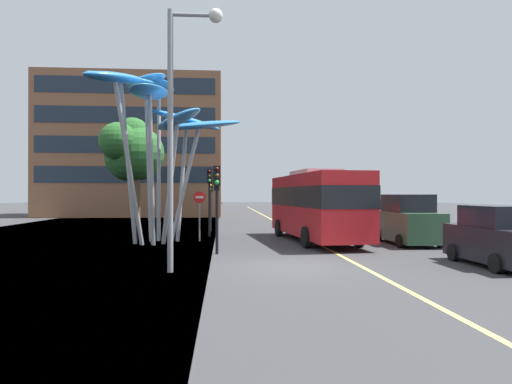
{
  "coord_description": "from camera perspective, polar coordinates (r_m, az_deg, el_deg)",
  "views": [
    {
      "loc": [
        -2.36,
        -14.77,
        2.4
      ],
      "look_at": [
        -0.81,
        6.73,
        2.5
      ],
      "focal_mm": 31.72,
      "sensor_mm": 36.0,
      "label": 1
    }
  ],
  "objects": [
    {
      "name": "street_lamp",
      "position": [
        14.34,
        -9.3,
        10.82
      ],
      "size": [
        1.7,
        0.44,
        8.15
      ],
      "color": "gray",
      "rests_on": "ground"
    },
    {
      "name": "car_side_street",
      "position": [
        33.9,
        11.08,
        -2.72
      ],
      "size": [
        2.0,
        3.91,
        2.0
      ],
      "color": "gray",
      "rests_on": "ground"
    },
    {
      "name": "backdrop_building",
      "position": [
        53.54,
        -14.82,
        5.29
      ],
      "size": [
        19.22,
        11.55,
        15.15
      ],
      "color": "brown",
      "rests_on": "ground"
    },
    {
      "name": "car_parked_far",
      "position": [
        28.13,
        14.24,
        -3.17
      ],
      "size": [
        1.97,
        4.45,
        2.07
      ],
      "color": "gray",
      "rests_on": "ground"
    },
    {
      "name": "red_bus",
      "position": [
        23.13,
        7.48,
        -1.33
      ],
      "size": [
        3.41,
        10.0,
        3.6
      ],
      "color": "red",
      "rests_on": "ground"
    },
    {
      "name": "no_entry_sign",
      "position": [
        23.23,
        -7.13,
        -2.02
      ],
      "size": [
        0.6,
        0.12,
        2.54
      ],
      "color": "gray",
      "rests_on": "ground"
    },
    {
      "name": "car_parked_near",
      "position": [
        17.06,
        28.17,
        -5.12
      ],
      "size": [
        1.9,
        4.12,
        2.01
      ],
      "color": "black",
      "rests_on": "ground"
    },
    {
      "name": "car_parked_mid",
      "position": [
        22.89,
        18.56,
        -3.49
      ],
      "size": [
        2.08,
        4.55,
        2.38
      ],
      "color": "#2D5138",
      "rests_on": "ground"
    },
    {
      "name": "traffic_light_kerb_near",
      "position": [
        18.05,
        -4.95,
        0.24
      ],
      "size": [
        0.28,
        0.42,
        3.52
      ],
      "color": "black",
      "rests_on": "ground"
    },
    {
      "name": "ground",
      "position": [
        15.07,
        2.38,
        -9.62
      ],
      "size": [
        120.0,
        240.0,
        0.1
      ],
      "color": "#38383A"
    },
    {
      "name": "traffic_light_island_mid",
      "position": [
        25.68,
        -5.9,
        0.54
      ],
      "size": [
        0.28,
        0.42,
        3.82
      ],
      "color": "black",
      "rests_on": "ground"
    },
    {
      "name": "leaf_sculpture",
      "position": [
        22.88,
        -11.81,
        9.91
      ],
      "size": [
        7.59,
        7.72,
        8.63
      ],
      "color": "#9EA0A5",
      "rests_on": "ground"
    },
    {
      "name": "tree_pavement_near",
      "position": [
        33.83,
        -15.38,
        5.0
      ],
      "size": [
        4.41,
        5.03,
        7.92
      ],
      "color": "brown",
      "rests_on": "ground"
    },
    {
      "name": "traffic_light_opposite",
      "position": [
        29.26,
        -5.76,
        -0.2
      ],
      "size": [
        0.28,
        0.42,
        3.35
      ],
      "color": "black",
      "rests_on": "ground"
    },
    {
      "name": "traffic_light_kerb_far",
      "position": [
        23.21,
        -4.99,
        -0.13
      ],
      "size": [
        0.28,
        0.42,
        3.38
      ],
      "color": "black",
      "rests_on": "ground"
    }
  ]
}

